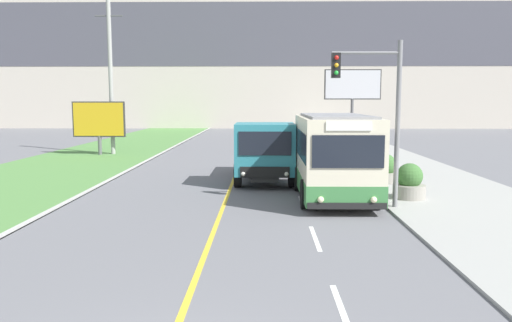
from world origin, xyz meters
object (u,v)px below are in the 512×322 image
(utility_pole_far, at_px, (111,76))
(dump_truck, at_px, (265,153))
(planter_round_near, at_px, (409,183))
(car_distant, at_px, (294,140))
(billboard_small, at_px, (99,120))
(city_bus, at_px, (335,157))
(traffic_light_mast, at_px, (378,103))
(billboard_large, at_px, (353,88))
(planter_round_second, at_px, (385,170))

(utility_pole_far, bearing_deg, dump_truck, -48.68)
(utility_pole_far, bearing_deg, planter_round_near, -44.78)
(car_distant, bearing_deg, billboard_small, -162.91)
(utility_pole_far, xyz_separation_m, billboard_small, (-0.74, -0.48, -2.91))
(city_bus, bearing_deg, traffic_light_mast, -53.99)
(city_bus, height_order, billboard_large, billboard_large)
(city_bus, bearing_deg, planter_round_near, -2.52)
(traffic_light_mast, relative_size, planter_round_second, 4.45)
(billboard_large, height_order, planter_round_near, billboard_large)
(dump_truck, bearing_deg, billboard_small, 134.52)
(billboard_large, distance_m, planter_round_second, 18.90)
(utility_pole_far, distance_m, billboard_large, 18.38)
(planter_round_near, height_order, planter_round_second, planter_round_near)
(dump_truck, distance_m, utility_pole_far, 15.91)
(city_bus, relative_size, billboard_small, 1.66)
(dump_truck, distance_m, planter_round_near, 6.46)
(traffic_light_mast, bearing_deg, city_bus, 126.01)
(traffic_light_mast, height_order, billboard_large, billboard_large)
(traffic_light_mast, distance_m, planter_round_near, 3.60)
(billboard_small, bearing_deg, dump_truck, -45.48)
(billboard_small, bearing_deg, city_bus, -47.55)
(utility_pole_far, height_order, billboard_large, utility_pole_far)
(car_distant, height_order, traffic_light_mast, traffic_light_mast)
(dump_truck, relative_size, billboard_large, 1.06)
(car_distant, relative_size, traffic_light_mast, 0.78)
(city_bus, distance_m, billboard_large, 22.45)
(car_distant, height_order, billboard_large, billboard_large)
(planter_round_second, bearing_deg, traffic_light_mast, -106.97)
(city_bus, height_order, planter_round_second, city_bus)
(billboard_large, bearing_deg, traffic_light_mast, -97.96)
(utility_pole_far, xyz_separation_m, traffic_light_mast, (13.86, -16.76, -1.67))
(dump_truck, bearing_deg, planter_round_second, -2.09)
(planter_round_near, bearing_deg, car_distant, 99.21)
(billboard_large, bearing_deg, city_bus, -101.45)
(car_distant, bearing_deg, city_bus, -88.93)
(dump_truck, relative_size, traffic_light_mast, 1.16)
(dump_truck, height_order, billboard_small, billboard_small)
(billboard_small, bearing_deg, utility_pole_far, 32.96)
(city_bus, xyz_separation_m, billboard_large, (4.42, 21.80, 3.03))
(car_distant, distance_m, planter_round_near, 19.10)
(billboard_small, bearing_deg, planter_round_near, -42.54)
(dump_truck, xyz_separation_m, utility_pole_far, (-10.19, 11.59, 3.88))
(dump_truck, bearing_deg, billboard_large, 69.11)
(city_bus, distance_m, car_distant, 18.76)
(car_distant, xyz_separation_m, planter_round_second, (3.02, -15.33, -0.07))
(billboard_large, relative_size, planter_round_near, 4.71)
(billboard_small, relative_size, planter_round_second, 2.84)
(dump_truck, bearing_deg, car_distant, 81.81)
(car_distant, height_order, utility_pole_far, utility_pole_far)
(traffic_light_mast, height_order, planter_round_second, traffic_light_mast)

